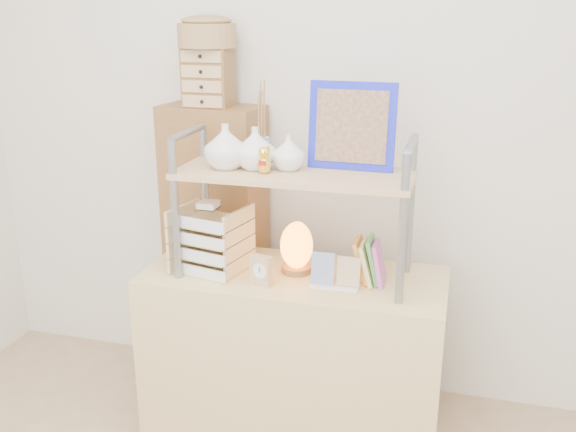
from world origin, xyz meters
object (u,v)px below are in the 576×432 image
desk (294,357)px  salt_lamp (297,247)px  cabinet (217,248)px  letter_tray (210,243)px

desk → salt_lamp: 0.48m
cabinet → letter_tray: 0.48m
desk → salt_lamp: size_ratio=5.67×
desk → salt_lamp: salt_lamp is taller
letter_tray → salt_lamp: letter_tray is taller
desk → cabinet: 0.67m
cabinet → letter_tray: (0.14, -0.42, 0.19)m
letter_tray → salt_lamp: bearing=12.6°
desk → cabinet: cabinet is taller
desk → salt_lamp: (0.00, 0.03, 0.48)m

